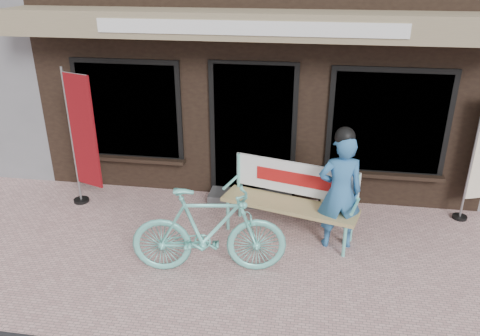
% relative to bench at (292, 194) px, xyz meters
% --- Properties ---
extents(ground, '(70.00, 70.00, 0.00)m').
position_rel_bench_xyz_m(ground, '(-0.68, -0.96, -0.59)').
color(ground, '#CB9F9B').
rests_on(ground, ground).
extents(bench, '(1.93, 0.94, 1.01)m').
position_rel_bench_xyz_m(bench, '(0.00, 0.00, 0.00)').
color(bench, '#68CBBD').
rests_on(bench, ground).
extents(person, '(0.63, 0.47, 1.68)m').
position_rel_bench_xyz_m(person, '(0.62, -0.24, 0.23)').
color(person, '#2E68A1').
rests_on(person, ground).
extents(bicycle, '(1.93, 0.81, 1.12)m').
position_rel_bench_xyz_m(bicycle, '(-0.93, -1.08, -0.03)').
color(bicycle, '#68CBBD').
rests_on(bicycle, ground).
extents(nobori_red, '(0.64, 0.34, 2.16)m').
position_rel_bench_xyz_m(nobori_red, '(-3.15, 0.30, 0.52)').
color(nobori_red, gray).
rests_on(nobori_red, ground).
extents(menu_stand, '(0.44, 0.12, 0.86)m').
position_rel_bench_xyz_m(menu_stand, '(0.59, 0.39, -0.15)').
color(menu_stand, black).
rests_on(menu_stand, ground).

